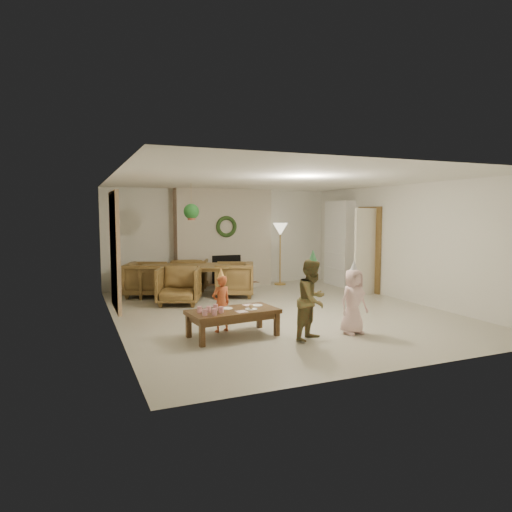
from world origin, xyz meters
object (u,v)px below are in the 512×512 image
dining_chair_right (234,279)px  child_red (221,304)px  dining_table (185,281)px  dining_chair_far (191,274)px  dining_chair_near (179,286)px  coffee_table_top (233,312)px  child_plaid (312,300)px  dining_chair_left (146,279)px  child_pink (353,301)px

dining_chair_right → child_red: bearing=-1.7°
dining_table → dining_chair_far: size_ratio=2.34×
dining_chair_near → dining_chair_right: same height
coffee_table_top → child_plaid: bearing=-36.0°
dining_chair_far → child_red: child_red is taller
dining_chair_far → coffee_table_top: dining_chair_far is taller
dining_table → child_plaid: 4.28m
dining_chair_near → child_plaid: (1.25, -3.35, 0.21)m
dining_chair_far → child_plaid: size_ratio=0.71×
dining_chair_right → dining_chair_far: bearing=-128.7°
dining_chair_right → dining_chair_near: bearing=-51.3°
dining_chair_left → child_pink: 5.11m
dining_table → coffee_table_top: dining_table is taller
dining_table → coffee_table_top: size_ratio=1.49×
dining_chair_near → dining_chair_right: bearing=38.7°
dining_chair_far → coffee_table_top: bearing=106.0°
dining_chair_near → child_red: child_red is taller
dining_table → child_plaid: (0.92, -4.18, 0.25)m
dining_table → child_red: (-0.20, -3.23, 0.10)m
dining_chair_left → child_pink: (2.50, -4.45, 0.12)m
dining_chair_left → coffee_table_top: size_ratio=0.64×
dining_chair_far → child_pink: (1.34, -4.95, 0.12)m
dining_chair_left → dining_chair_right: (1.85, -0.75, 0.00)m
child_red → child_pink: size_ratio=0.88×
dining_chair_left → child_pink: child_pink is taller
dining_chair_left → child_red: bearing=-148.1°
dining_chair_far → dining_chair_left: size_ratio=1.00×
coffee_table_top → child_plaid: 1.22m
dining_chair_far → child_plaid: child_plaid is taller
dining_table → child_pink: size_ratio=1.97×
coffee_table_top → child_pink: (1.80, -0.55, 0.13)m
dining_chair_left → child_plaid: bearing=-137.0°
dining_chair_left → dining_table: bearing=-90.0°
dining_chair_far → dining_chair_right: same height
child_red → child_plaid: size_ratio=0.75×
dining_chair_far → child_plaid: bearing=118.6°
coffee_table_top → child_red: 0.36m
dining_chair_right → dining_table: bearing=-90.0°
dining_table → dining_chair_near: size_ratio=2.34×
dining_table → coffee_table_top: (-0.12, -3.58, 0.03)m
dining_table → dining_chair_right: size_ratio=2.34×
dining_chair_right → child_pink: 3.77m
dining_chair_right → child_plaid: (-0.11, -3.76, 0.21)m
child_red → child_plaid: (1.11, -0.95, 0.15)m
dining_chair_far → child_red: 4.08m
child_red → dining_chair_near: bearing=-101.0°
dining_chair_near → child_plaid: child_plaid is taller
dining_chair_right → child_red: 3.07m
dining_chair_left → dining_chair_right: bearing=-90.0°
dining_chair_near → child_red: 2.41m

